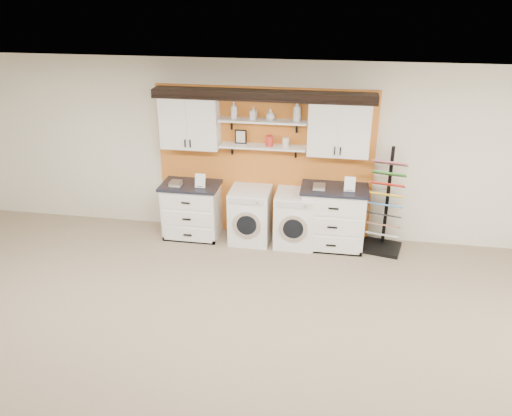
% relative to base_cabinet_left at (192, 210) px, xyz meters
% --- Properties ---
extents(floor, '(10.00, 10.00, 0.00)m').
position_rel_base_cabinet_left_xyz_m(floor, '(1.13, -3.64, -0.45)').
color(floor, '#88725C').
rests_on(floor, ground).
extents(ceiling, '(10.00, 10.00, 0.00)m').
position_rel_base_cabinet_left_xyz_m(ceiling, '(1.13, -3.64, 2.35)').
color(ceiling, white).
rests_on(ceiling, wall_back).
extents(wall_back, '(10.00, 0.00, 10.00)m').
position_rel_base_cabinet_left_xyz_m(wall_back, '(1.13, 0.36, 0.95)').
color(wall_back, beige).
rests_on(wall_back, floor).
extents(accent_panel, '(3.40, 0.07, 2.40)m').
position_rel_base_cabinet_left_xyz_m(accent_panel, '(1.13, 0.32, 0.75)').
color(accent_panel, '#C76A21').
rests_on(accent_panel, wall_back).
extents(upper_cabinet_left, '(0.90, 0.35, 0.84)m').
position_rel_base_cabinet_left_xyz_m(upper_cabinet_left, '(-0.00, 0.15, 1.43)').
color(upper_cabinet_left, white).
rests_on(upper_cabinet_left, wall_back).
extents(upper_cabinet_right, '(0.90, 0.35, 0.84)m').
position_rel_base_cabinet_left_xyz_m(upper_cabinet_right, '(2.26, 0.15, 1.43)').
color(upper_cabinet_right, white).
rests_on(upper_cabinet_right, wall_back).
extents(shelf_lower, '(1.32, 0.28, 0.03)m').
position_rel_base_cabinet_left_xyz_m(shelf_lower, '(1.13, 0.16, 1.08)').
color(shelf_lower, white).
rests_on(shelf_lower, wall_back).
extents(shelf_upper, '(1.32, 0.28, 0.03)m').
position_rel_base_cabinet_left_xyz_m(shelf_upper, '(1.13, 0.16, 1.48)').
color(shelf_upper, white).
rests_on(shelf_upper, wall_back).
extents(crown_molding, '(3.30, 0.41, 0.13)m').
position_rel_base_cabinet_left_xyz_m(crown_molding, '(1.13, 0.17, 1.87)').
color(crown_molding, black).
rests_on(crown_molding, wall_back).
extents(picture_frame, '(0.18, 0.02, 0.22)m').
position_rel_base_cabinet_left_xyz_m(picture_frame, '(0.78, 0.21, 1.20)').
color(picture_frame, black).
rests_on(picture_frame, shelf_lower).
extents(canister_red, '(0.11, 0.11, 0.16)m').
position_rel_base_cabinet_left_xyz_m(canister_red, '(1.23, 0.16, 1.17)').
color(canister_red, red).
rests_on(canister_red, shelf_lower).
extents(canister_cream, '(0.10, 0.10, 0.14)m').
position_rel_base_cabinet_left_xyz_m(canister_cream, '(1.48, 0.16, 1.16)').
color(canister_cream, silver).
rests_on(canister_cream, shelf_lower).
extents(base_cabinet_left, '(0.92, 0.66, 0.91)m').
position_rel_base_cabinet_left_xyz_m(base_cabinet_left, '(0.00, 0.00, 0.00)').
color(base_cabinet_left, white).
rests_on(base_cabinet_left, floor).
extents(base_cabinet_right, '(1.02, 0.66, 1.00)m').
position_rel_base_cabinet_left_xyz_m(base_cabinet_right, '(2.26, -0.00, 0.04)').
color(base_cabinet_right, white).
rests_on(base_cabinet_right, floor).
extents(washer, '(0.63, 0.71, 0.87)m').
position_rel_base_cabinet_left_xyz_m(washer, '(0.96, -0.00, -0.02)').
color(washer, white).
rests_on(washer, floor).
extents(dryer, '(0.62, 0.71, 0.87)m').
position_rel_base_cabinet_left_xyz_m(dryer, '(1.68, -0.00, -0.02)').
color(dryer, white).
rests_on(dryer, floor).
extents(sample_rack, '(0.69, 0.61, 1.62)m').
position_rel_base_cabinet_left_xyz_m(sample_rack, '(3.04, 0.03, 0.07)').
color(sample_rack, black).
rests_on(sample_rack, floor).
extents(soap_bottle_a, '(0.12, 0.13, 0.26)m').
position_rel_base_cabinet_left_xyz_m(soap_bottle_a, '(0.69, 0.16, 1.62)').
color(soap_bottle_a, silver).
rests_on(soap_bottle_a, shelf_upper).
extents(soap_bottle_b, '(0.10, 0.10, 0.19)m').
position_rel_base_cabinet_left_xyz_m(soap_bottle_b, '(0.99, 0.16, 1.59)').
color(soap_bottle_b, silver).
rests_on(soap_bottle_b, shelf_upper).
extents(soap_bottle_c, '(0.19, 0.19, 0.17)m').
position_rel_base_cabinet_left_xyz_m(soap_bottle_c, '(1.24, 0.16, 1.58)').
color(soap_bottle_c, silver).
rests_on(soap_bottle_c, shelf_upper).
extents(soap_bottle_d, '(0.13, 0.13, 0.31)m').
position_rel_base_cabinet_left_xyz_m(soap_bottle_d, '(1.64, 0.16, 1.65)').
color(soap_bottle_d, silver).
rests_on(soap_bottle_d, shelf_upper).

